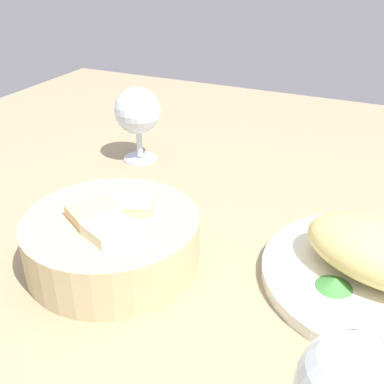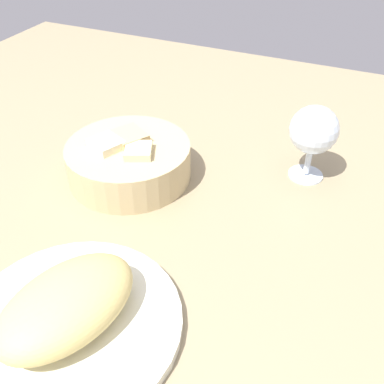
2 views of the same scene
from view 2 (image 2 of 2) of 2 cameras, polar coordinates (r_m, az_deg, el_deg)
name	(u,v)px [view 2 (image 2 of 2)]	position (r cm, az deg, el deg)	size (l,w,h in cm)	color
ground_plane	(126,227)	(66.23, -8.43, -4.42)	(140.00, 140.00, 2.00)	#978765
plate	(72,324)	(53.97, -15.05, -15.94)	(24.89, 24.89, 1.40)	white
omelette	(67,305)	(51.30, -15.68, -13.65)	(16.70, 10.69, 5.49)	#D2BA6E
lettuce_garnish	(59,280)	(56.90, -16.56, -10.66)	(3.87, 3.87, 1.09)	#3D863B
bread_basket	(129,160)	(72.48, -8.09, 4.02)	(19.76, 19.76, 7.27)	tan
wine_glass_near	(314,132)	(71.76, 15.26, 7.38)	(7.61, 7.61, 12.44)	silver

